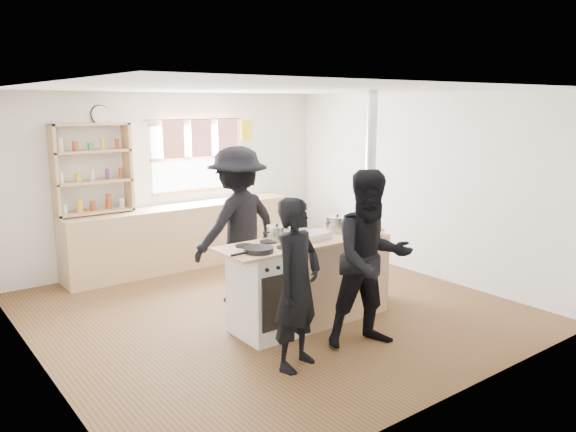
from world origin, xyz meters
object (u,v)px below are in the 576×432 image
object	(u,v)px
stockpot_stove	(277,233)
skillet_greens	(259,249)
roast_tray	(314,235)
person_near_right	(371,259)
flue_heater	(368,248)
person_far	(238,225)
stockpot_counter	(337,224)
bread_board	(370,226)
cooking_island	(311,280)
person_near_left	(297,284)
thermos	(241,189)

from	to	relation	value
stockpot_stove	skillet_greens	bearing A→B (deg)	-147.03
skillet_greens	roast_tray	xyz separation A→B (m)	(0.77, 0.09, 0.01)
skillet_greens	person_near_right	xyz separation A→B (m)	(0.84, -0.69, -0.09)
flue_heater	person_far	world-z (taller)	flue_heater
flue_heater	person_near_right	size ratio (longest dim) A/B	1.43
stockpot_counter	flue_heater	bearing A→B (deg)	5.07
stockpot_counter	bread_board	size ratio (longest dim) A/B	0.79
skillet_greens	person_far	xyz separation A→B (m)	(0.50, 1.17, -0.03)
skillet_greens	cooking_island	bearing A→B (deg)	9.38
person_far	roast_tray	bearing A→B (deg)	94.58
cooking_island	stockpot_stove	xyz separation A→B (m)	(-0.35, 0.14, 0.54)
skillet_greens	person_near_right	world-z (taller)	person_near_right
person_near_left	person_far	xyz separation A→B (m)	(0.52, 1.81, 0.15)
stockpot_stove	person_near_right	distance (m)	1.06
person_far	person_near_right	bearing A→B (deg)	90.70
person_far	stockpot_counter	bearing A→B (deg)	116.16
stockpot_stove	thermos	bearing A→B (deg)	65.24
roast_tray	person_far	distance (m)	1.12
skillet_greens	roast_tray	world-z (taller)	roast_tray
bread_board	person_near_right	world-z (taller)	person_near_right
roast_tray	person_far	size ratio (longest dim) A/B	0.20
cooking_island	stockpot_counter	xyz separation A→B (m)	(0.44, 0.07, 0.55)
roast_tray	stockpot_counter	distance (m)	0.45
person_near_right	person_far	world-z (taller)	person_far
roast_tray	stockpot_counter	xyz separation A→B (m)	(0.43, 0.11, 0.05)
flue_heater	roast_tray	bearing A→B (deg)	-170.89
skillet_greens	flue_heater	bearing A→B (deg)	8.00
thermos	person_far	size ratio (longest dim) A/B	0.16
roast_tray	person_near_left	xyz separation A→B (m)	(-0.79, -0.73, -0.19)
flue_heater	person_far	size ratio (longest dim) A/B	1.34
thermos	skillet_greens	bearing A→B (deg)	-119.35
roast_tray	stockpot_stove	distance (m)	0.40
flue_heater	cooking_island	bearing A→B (deg)	-173.08
cooking_island	roast_tray	size ratio (longest dim) A/B	5.36
cooking_island	stockpot_stove	bearing A→B (deg)	157.38
person_near_left	person_far	world-z (taller)	person_far
thermos	stockpot_stove	size ratio (longest dim) A/B	1.31
thermos	person_near_right	xyz separation A→B (m)	(-0.79, -3.59, -0.18)
person_far	cooking_island	bearing A→B (deg)	94.66
stockpot_counter	person_far	xyz separation A→B (m)	(-0.71, 0.97, -0.09)
thermos	roast_tray	bearing A→B (deg)	-106.96
stockpot_counter	bread_board	distance (m)	0.39
cooking_island	skillet_greens	distance (m)	0.92
roast_tray	thermos	bearing A→B (deg)	73.04
thermos	person_far	world-z (taller)	person_far
thermos	roast_tray	xyz separation A→B (m)	(-0.86, -2.81, -0.07)
stockpot_stove	bread_board	xyz separation A→B (m)	(1.13, -0.24, -0.03)
skillet_greens	bread_board	distance (m)	1.55
cooking_island	stockpot_counter	world-z (taller)	stockpot_counter
person_near_right	roast_tray	bearing A→B (deg)	114.51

